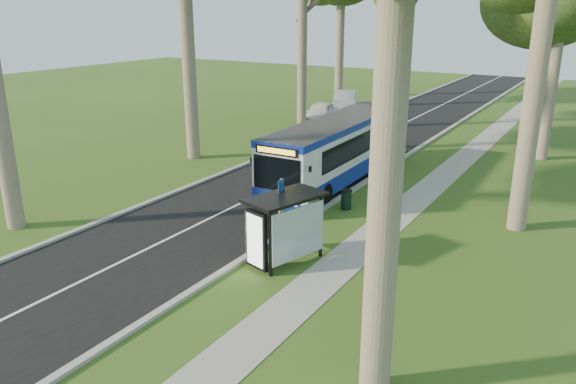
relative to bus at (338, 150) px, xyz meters
The scene contains 12 objects.
ground 8.35m from the bus, 80.53° to the right, with size 120.00×120.00×0.00m, color #36541A.
road 3.29m from the bus, 138.33° to the left, with size 7.00×100.00×0.02m, color black.
kerb_east 2.81m from the bus, 54.83° to the left, with size 0.25×100.00×0.12m, color #9E9B93.
kerb_west 6.16m from the bus, 161.28° to the left, with size 0.25×100.00×0.12m, color #9E9B93.
centre_line 3.29m from the bus, 138.33° to the left, with size 0.12×100.00×0.01m, color white.
footpath 5.01m from the bus, 23.76° to the left, with size 1.50×100.00×0.02m, color gray.
bus is the anchor object (origin of this frame).
bus_stop_sign 9.23m from the bus, 76.00° to the right, with size 0.10×0.39×2.80m.
bus_shelter 10.04m from the bus, 74.23° to the right, with size 2.20×3.04×2.34m.
litter_bin 4.26m from the bus, 58.35° to the right, with size 0.48×0.48×0.85m.
car_white 14.55m from the bus, 121.05° to the left, with size 1.89×4.71×1.60m, color white.
car_silver 19.92m from the bus, 114.26° to the left, with size 1.81×5.20×1.71m, color #9A9EA2.
Camera 1 is at (10.33, -16.23, 8.24)m, focal length 35.00 mm.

